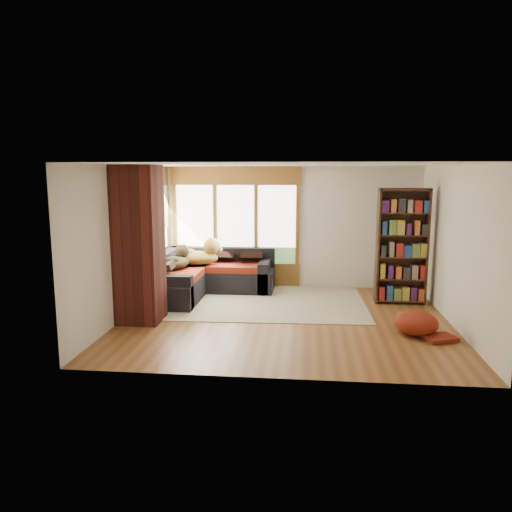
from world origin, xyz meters
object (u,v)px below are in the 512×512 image
(sectional_sofa, at_px, (195,278))
(dog_brindle, at_px, (178,261))
(area_rug, at_px, (267,301))
(pouf, at_px, (416,322))
(bookshelf, at_px, (402,246))
(dog_tan, at_px, (201,255))
(brick_chimney, at_px, (139,245))

(sectional_sofa, relative_size, dog_brindle, 2.76)
(area_rug, height_order, pouf, pouf)
(pouf, bearing_deg, bookshelf, 87.46)
(bookshelf, bearing_deg, pouf, -92.54)
(pouf, bearing_deg, dog_tan, 148.87)
(bookshelf, bearing_deg, sectional_sofa, 174.13)
(brick_chimney, distance_m, bookshelf, 4.83)
(sectional_sofa, bearing_deg, area_rug, -18.52)
(pouf, bearing_deg, brick_chimney, 176.62)
(area_rug, bearing_deg, pouf, -35.22)
(area_rug, bearing_deg, brick_chimney, -143.70)
(brick_chimney, bearing_deg, sectional_sofa, 77.71)
(bookshelf, xyz_separation_m, pouf, (-0.08, -1.89, -0.90))
(sectional_sofa, bearing_deg, brick_chimney, -100.43)
(bookshelf, bearing_deg, area_rug, -176.46)
(sectional_sofa, height_order, dog_tan, dog_tan)
(area_rug, bearing_deg, sectional_sofa, 159.62)
(sectional_sofa, height_order, pouf, sectional_sofa)
(pouf, relative_size, dog_tan, 0.71)
(bookshelf, height_order, pouf, bookshelf)
(dog_brindle, bearing_deg, dog_tan, -30.18)
(brick_chimney, relative_size, dog_tan, 2.70)
(dog_tan, bearing_deg, area_rug, -30.28)
(sectional_sofa, distance_m, pouf, 4.63)
(brick_chimney, xyz_separation_m, bookshelf, (4.54, 1.63, -0.20))
(bookshelf, distance_m, pouf, 2.09)
(bookshelf, xyz_separation_m, dog_tan, (-3.96, 0.45, -0.31))
(area_rug, relative_size, dog_tan, 3.87)
(area_rug, xyz_separation_m, bookshelf, (2.54, 0.16, 1.09))
(sectional_sofa, xyz_separation_m, pouf, (4.01, -2.31, -0.11))
(area_rug, distance_m, dog_tan, 1.74)
(bookshelf, relative_size, dog_brindle, 2.75)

